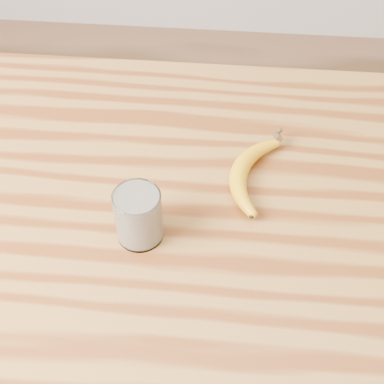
{
  "coord_description": "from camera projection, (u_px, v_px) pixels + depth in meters",
  "views": [
    {
      "loc": [
        0.04,
        -0.56,
        1.57
      ],
      "look_at": [
        -0.01,
        0.01,
        0.93
      ],
      "focal_mm": 50.0,
      "sensor_mm": 36.0,
      "label": 1
    }
  ],
  "objects": [
    {
      "name": "table",
      "position": [
        198.0,
        254.0,
        0.97
      ],
      "size": [
        1.2,
        0.8,
        0.9
      ],
      "color": "olive",
      "rests_on": "ground"
    },
    {
      "name": "smoothie_glass",
      "position": [
        138.0,
        216.0,
        0.8
      ],
      "size": [
        0.07,
        0.07,
        0.09
      ],
      "color": "white",
      "rests_on": "table"
    },
    {
      "name": "banana",
      "position": [
        239.0,
        170.0,
        0.9
      ],
      "size": [
        0.15,
        0.27,
        0.03
      ],
      "primitive_type": null,
      "rotation": [
        0.0,
        0.0,
        -0.23
      ],
      "color": "orange",
      "rests_on": "table"
    }
  ]
}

